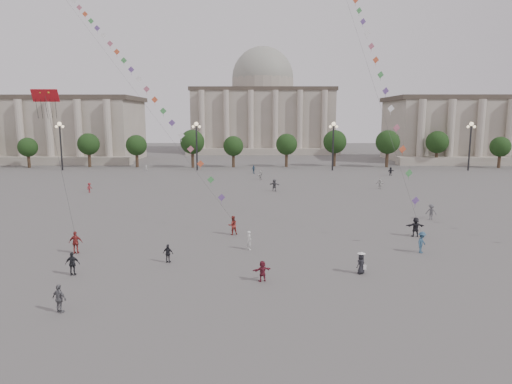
{
  "coord_description": "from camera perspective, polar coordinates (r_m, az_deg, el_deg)",
  "views": [
    {
      "loc": [
        -1.3,
        -30.51,
        11.6
      ],
      "look_at": [
        -1.57,
        12.0,
        4.63
      ],
      "focal_mm": 32.0,
      "sensor_mm": 36.0,
      "label": 1
    }
  ],
  "objects": [
    {
      "name": "lamp_post_far_east",
      "position": [
        110.74,
        25.24,
        6.22
      ],
      "size": [
        2.0,
        0.9,
        10.65
      ],
      "color": "#262628",
      "rests_on": "ground"
    },
    {
      "name": "ground",
      "position": [
        32.67,
        2.68,
        -11.5
      ],
      "size": [
        360.0,
        360.0,
        0.0
      ],
      "primitive_type": "plane",
      "color": "#52504D",
      "rests_on": "ground"
    },
    {
      "name": "tree_row",
      "position": [
        108.7,
        1.05,
        6.03
      ],
      "size": [
        137.12,
        5.12,
        8.0
      ],
      "color": "#35241A",
      "rests_on": "ground"
    },
    {
      "name": "person_crowd_9",
      "position": [
        96.06,
        16.48,
        2.49
      ],
      "size": [
        1.63,
        1.1,
        1.69
      ],
      "primitive_type": "imported",
      "rotation": [
        0.0,
        0.0,
        0.42
      ],
      "color": "black",
      "rests_on": "ground"
    },
    {
      "name": "person_crowd_13",
      "position": [
        40.6,
        -0.86,
        -6.04
      ],
      "size": [
        0.62,
        0.73,
        1.71
      ],
      "primitive_type": "imported",
      "rotation": [
        0.0,
        0.0,
        1.98
      ],
      "color": "silver",
      "rests_on": "ground"
    },
    {
      "name": "tourist_2",
      "position": [
        33.04,
        0.8,
        -9.85
      ],
      "size": [
        1.47,
        0.92,
        1.51
      ],
      "primitive_type": "imported",
      "rotation": [
        0.0,
        0.0,
        3.51
      ],
      "color": "maroon",
      "rests_on": "ground"
    },
    {
      "name": "kite_train_west",
      "position": [
        65.4,
        -18.12,
        17.15
      ],
      "size": [
        32.88,
        32.43,
        58.85
      ],
      "color": "#3F3F3F",
      "rests_on": "ground"
    },
    {
      "name": "tourist_1",
      "position": [
        37.76,
        -10.93,
        -7.55
      ],
      "size": [
        0.95,
        0.58,
        1.51
      ],
      "primitive_type": "imported",
      "rotation": [
        0.0,
        0.0,
        2.88
      ],
      "color": "black",
      "rests_on": "ground"
    },
    {
      "name": "hall_central",
      "position": [
        159.76,
        0.84,
        10.25
      ],
      "size": [
        48.3,
        34.3,
        35.5
      ],
      "color": "gray",
      "rests_on": "ground"
    },
    {
      "name": "person_crowd_2",
      "position": [
        75.76,
        -20.1,
        0.51
      ],
      "size": [
        0.95,
        1.14,
        1.53
      ],
      "primitive_type": "imported",
      "rotation": [
        0.0,
        0.0,
        1.11
      ],
      "color": "maroon",
      "rests_on": "ground"
    },
    {
      "name": "person_crowd_6",
      "position": [
        55.97,
        21.05,
        -2.33
      ],
      "size": [
        1.36,
        1.14,
        1.83
      ],
      "primitive_type": "imported",
      "rotation": [
        0.0,
        0.0,
        5.81
      ],
      "color": "#56575B",
      "rests_on": "ground"
    },
    {
      "name": "kite_flyer_1",
      "position": [
        42.1,
        20.02,
        -5.93
      ],
      "size": [
        1.33,
        1.38,
        1.89
      ],
      "primitive_type": "imported",
      "rotation": [
        0.0,
        0.0,
        0.86
      ],
      "color": "#30516C",
      "rests_on": "ground"
    },
    {
      "name": "tourist_4",
      "position": [
        36.78,
        -21.95,
        -8.32
      ],
      "size": [
        1.07,
        0.51,
        1.78
      ],
      "primitive_type": "imported",
      "rotation": [
        0.0,
        0.0,
        3.21
      ],
      "color": "black",
      "rests_on": "ground"
    },
    {
      "name": "lamp_post_far_west",
      "position": [
        109.68,
        -23.27,
        6.33
      ],
      "size": [
        2.0,
        0.9,
        10.65
      ],
      "color": "#262628",
      "rests_on": "ground"
    },
    {
      "name": "lamp_post_mid_east",
      "position": [
        101.91,
        9.63,
        6.78
      ],
      "size": [
        2.0,
        0.9,
        10.65
      ],
      "color": "#262628",
      "rests_on": "ground"
    },
    {
      "name": "kite_flyer_0",
      "position": [
        45.7,
        -2.92,
        -4.18
      ],
      "size": [
        1.12,
        1.0,
        1.91
      ],
      "primitive_type": "imported",
      "rotation": [
        0.0,
        0.0,
        3.49
      ],
      "color": "maroon",
      "rests_on": "ground"
    },
    {
      "name": "person_crowd_7",
      "position": [
        77.55,
        15.24,
        0.99
      ],
      "size": [
        1.54,
        0.52,
        1.65
      ],
      "primitive_type": "imported",
      "rotation": [
        0.0,
        0.0,
        3.12
      ],
      "color": "silver",
      "rests_on": "ground"
    },
    {
      "name": "tourist_0",
      "position": [
        42.38,
        -21.61,
        -5.89
      ],
      "size": [
        1.19,
        0.6,
        1.95
      ],
      "primitive_type": "imported",
      "rotation": [
        0.0,
        0.0,
        3.25
      ],
      "color": "maroon",
      "rests_on": "ground"
    },
    {
      "name": "person_crowd_3",
      "position": [
        47.6,
        19.32,
        -4.14
      ],
      "size": [
        1.8,
        0.61,
        1.93
      ],
      "primitive_type": "imported",
      "rotation": [
        0.0,
        0.0,
        3.12
      ],
      "color": "#232127",
      "rests_on": "ground"
    },
    {
      "name": "dragon_kite",
      "position": [
        42.6,
        -24.76,
        9.89
      ],
      "size": [
        2.22,
        0.72,
        12.42
      ],
      "color": "#B5131B",
      "rests_on": "ground"
    },
    {
      "name": "person_crowd_0",
      "position": [
        95.49,
        -0.3,
        2.85
      ],
      "size": [
        1.05,
        0.97,
        1.73
      ],
      "primitive_type": "imported",
      "rotation": [
        0.0,
        0.0,
        0.69
      ],
      "color": "#2D4B65",
      "rests_on": "ground"
    },
    {
      "name": "person_crowd_12",
      "position": [
        72.54,
        2.32,
        0.87
      ],
      "size": [
        1.88,
        1.26,
        1.94
      ],
      "primitive_type": "imported",
      "rotation": [
        0.0,
        0.0,
        2.72
      ],
      "color": "#5B5A5F",
      "rests_on": "ground"
    },
    {
      "name": "person_crowd_4",
      "position": [
        85.51,
        0.54,
        2.11
      ],
      "size": [
        1.31,
        1.7,
        1.79
      ],
      "primitive_type": "imported",
      "rotation": [
        0.0,
        0.0,
        4.17
      ],
      "color": "silver",
      "rests_on": "ground"
    },
    {
      "name": "lamp_post_mid_west",
      "position": [
        101.53,
        -7.45,
        6.83
      ],
      "size": [
        2.0,
        0.9,
        10.65
      ],
      "color": "#262628",
      "rests_on": "ground"
    },
    {
      "name": "tourist_3",
      "position": [
        30.39,
        -23.36,
        -12.14
      ],
      "size": [
        1.12,
        0.81,
        1.76
      ],
      "primitive_type": "imported",
      "rotation": [
        0.0,
        0.0,
        2.73
      ],
      "color": "slate",
      "rests_on": "ground"
    },
    {
      "name": "hat_person",
      "position": [
        35.42,
        13.01,
        -8.64
      ],
      "size": [
        0.9,
        0.86,
        1.69
      ],
      "color": "black",
      "rests_on": "ground"
    },
    {
      "name": "person_crowd_10",
      "position": [
        100.97,
        -13.52,
        2.87
      ],
      "size": [
        0.6,
        0.65,
        1.49
      ],
      "primitive_type": "imported",
      "rotation": [
        0.0,
        0.0,
        2.17
      ],
      "color": "silver",
      "rests_on": "ground"
    }
  ]
}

